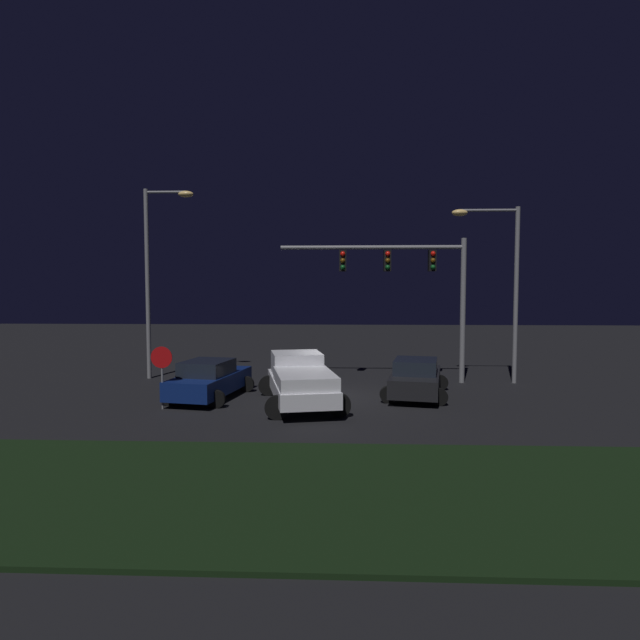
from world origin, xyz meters
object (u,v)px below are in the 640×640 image
at_px(stop_sign, 162,365).
at_px(street_lamp_right, 502,271).
at_px(street_lamp_left, 156,262).
at_px(pickup_truck, 300,377).
at_px(car_sedan_far, 209,380).
at_px(traffic_signal_gantry, 409,274).
at_px(car_sedan, 416,378).

bearing_deg(stop_sign, street_lamp_right, 22.91).
xyz_separation_m(street_lamp_left, street_lamp_right, (15.83, -0.55, -0.48)).
distance_m(pickup_truck, stop_sign, 4.94).
bearing_deg(street_lamp_left, pickup_truck, -36.30).
relative_size(street_lamp_right, stop_sign, 3.53).
bearing_deg(car_sedan_far, pickup_truck, -93.07).
height_order(pickup_truck, traffic_signal_gantry, traffic_signal_gantry).
xyz_separation_m(car_sedan_far, street_lamp_right, (12.26, 3.84, 4.27)).
distance_m(car_sedan, traffic_signal_gantry, 5.21).
relative_size(car_sedan, car_sedan_far, 1.00).
xyz_separation_m(pickup_truck, traffic_signal_gantry, (4.53, 4.70, 3.90)).
height_order(car_sedan_far, street_lamp_right, street_lamp_right).
xyz_separation_m(car_sedan, car_sedan_far, (-8.05, -0.70, 0.00)).
height_order(car_sedan, traffic_signal_gantry, traffic_signal_gantry).
bearing_deg(street_lamp_right, car_sedan_far, -162.59).
bearing_deg(car_sedan_far, traffic_signal_gantry, -54.21).
xyz_separation_m(car_sedan_far, street_lamp_left, (-3.57, 4.39, 4.75)).
relative_size(traffic_signal_gantry, street_lamp_left, 0.94).
xyz_separation_m(car_sedan_far, traffic_signal_gantry, (8.12, 3.83, 4.16)).
distance_m(car_sedan_far, stop_sign, 2.36).
bearing_deg(stop_sign, street_lamp_left, 110.67).
relative_size(car_sedan_far, street_lamp_left, 0.52).
relative_size(car_sedan, stop_sign, 2.09).
height_order(car_sedan_far, street_lamp_left, street_lamp_left).
distance_m(car_sedan_far, street_lamp_left, 7.39).
distance_m(traffic_signal_gantry, street_lamp_right, 4.15).
distance_m(pickup_truck, car_sedan_far, 3.70).
xyz_separation_m(traffic_signal_gantry, street_lamp_right, (4.14, 0.01, 0.11)).
relative_size(traffic_signal_gantry, street_lamp_right, 1.06).
bearing_deg(car_sedan_far, car_sedan, -74.55).
xyz_separation_m(pickup_truck, street_lamp_left, (-7.16, 5.26, 4.49)).
height_order(pickup_truck, street_lamp_right, street_lamp_right).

